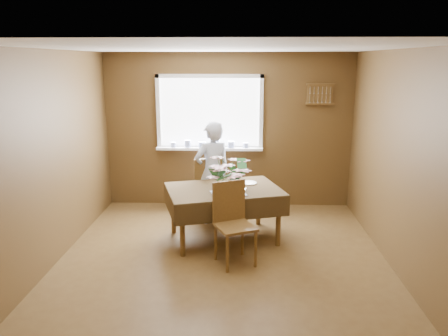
{
  "coord_description": "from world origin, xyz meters",
  "views": [
    {
      "loc": [
        0.22,
        -4.79,
        2.38
      ],
      "look_at": [
        0.0,
        0.55,
        1.05
      ],
      "focal_mm": 35.0,
      "sensor_mm": 36.0,
      "label": 1
    }
  ],
  "objects_px": {
    "chair_far": "(207,186)",
    "seated_woman": "(212,173)",
    "dining_table": "(224,195)",
    "chair_near": "(232,219)",
    "flower_bouquet": "(227,172)"
  },
  "relations": [
    {
      "from": "chair_far",
      "to": "seated_woman",
      "type": "height_order",
      "value": "seated_woman"
    },
    {
      "from": "seated_woman",
      "to": "flower_bouquet",
      "type": "relative_size",
      "value": 3.04
    },
    {
      "from": "dining_table",
      "to": "chair_near",
      "type": "height_order",
      "value": "chair_near"
    },
    {
      "from": "chair_near",
      "to": "seated_woman",
      "type": "relative_size",
      "value": 0.64
    },
    {
      "from": "chair_near",
      "to": "flower_bouquet",
      "type": "relative_size",
      "value": 1.95
    },
    {
      "from": "dining_table",
      "to": "chair_far",
      "type": "relative_size",
      "value": 1.75
    },
    {
      "from": "flower_bouquet",
      "to": "chair_far",
      "type": "bearing_deg",
      "value": 108.61
    },
    {
      "from": "dining_table",
      "to": "seated_woman",
      "type": "distance_m",
      "value": 0.69
    },
    {
      "from": "dining_table",
      "to": "seated_woman",
      "type": "relative_size",
      "value": 1.12
    },
    {
      "from": "flower_bouquet",
      "to": "chair_near",
      "type": "bearing_deg",
      "value": -78.84
    },
    {
      "from": "chair_far",
      "to": "seated_woman",
      "type": "distance_m",
      "value": 0.28
    },
    {
      "from": "chair_far",
      "to": "seated_woman",
      "type": "xyz_separation_m",
      "value": [
        0.09,
        -0.12,
        0.23
      ]
    },
    {
      "from": "dining_table",
      "to": "chair_far",
      "type": "height_order",
      "value": "chair_far"
    },
    {
      "from": "dining_table",
      "to": "chair_near",
      "type": "relative_size",
      "value": 1.74
    },
    {
      "from": "seated_woman",
      "to": "flower_bouquet",
      "type": "xyz_separation_m",
      "value": [
        0.24,
        -0.87,
        0.23
      ]
    }
  ]
}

